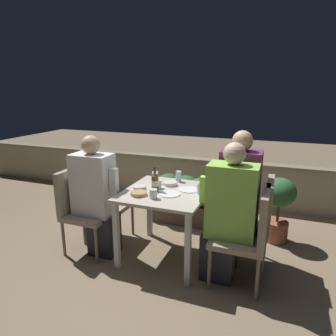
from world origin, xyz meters
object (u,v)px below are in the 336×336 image
at_px(person_white_polo, 96,196).
at_px(person_purple_stripe, 236,199).
at_px(chair_left_far, 100,195).
at_px(potted_plant, 279,203).
at_px(chair_left_near, 81,203).
at_px(person_green_blouse, 228,214).
at_px(chair_right_near, 251,230).
at_px(beer_bottle, 155,182).
at_px(chair_right_far, 256,216).

xyz_separation_m(person_white_polo, person_purple_stripe, (1.39, 0.31, 0.04)).
height_order(chair_left_far, potted_plant, chair_left_far).
relative_size(chair_left_near, person_green_blouse, 0.70).
relative_size(chair_right_near, person_purple_stripe, 0.67).
height_order(person_purple_stripe, beer_bottle, person_purple_stripe).
height_order(person_white_polo, person_green_blouse, person_green_blouse).
height_order(person_white_polo, chair_right_far, person_white_polo).
bearing_deg(chair_right_near, person_green_blouse, -180.00).
bearing_deg(person_purple_stripe, chair_left_far, -179.05).
xyz_separation_m(chair_left_far, chair_right_near, (1.72, -0.28, 0.00)).
height_order(person_white_polo, chair_right_near, person_white_polo).
height_order(person_green_blouse, person_purple_stripe, person_purple_stripe).
relative_size(chair_left_near, person_white_polo, 0.71).
height_order(chair_right_near, potted_plant, chair_right_near).
xyz_separation_m(person_white_polo, chair_right_far, (1.59, 0.31, -0.11)).
xyz_separation_m(person_white_polo, beer_bottle, (0.62, 0.11, 0.19)).
relative_size(chair_left_near, chair_right_far, 1.00).
height_order(chair_left_far, chair_right_far, same).
height_order(person_green_blouse, chair_right_far, person_green_blouse).
relative_size(chair_right_near, chair_right_far, 1.00).
bearing_deg(chair_right_far, person_purple_stripe, 180.00).
xyz_separation_m(chair_right_near, person_green_blouse, (-0.21, -0.00, 0.11)).
distance_m(chair_right_near, beer_bottle, 1.00).
distance_m(person_white_polo, potted_plant, 2.03).
bearing_deg(potted_plant, chair_right_far, -107.50).
bearing_deg(person_green_blouse, person_purple_stripe, 85.38).
relative_size(person_white_polo, potted_plant, 1.68).
bearing_deg(chair_left_near, chair_right_far, 9.78).
relative_size(beer_bottle, potted_plant, 0.33).
height_order(person_green_blouse, potted_plant, person_green_blouse).
xyz_separation_m(person_white_polo, person_green_blouse, (1.36, 0.00, 0.01)).
bearing_deg(chair_right_near, chair_left_near, -179.91).
xyz_separation_m(chair_left_near, chair_right_far, (1.80, 0.31, 0.00)).
xyz_separation_m(person_white_polo, chair_right_near, (1.57, 0.00, -0.11)).
xyz_separation_m(chair_left_near, chair_right_near, (1.77, 0.00, 0.00)).
relative_size(chair_right_near, beer_bottle, 3.58).
relative_size(person_white_polo, chair_right_far, 1.41).
distance_m(person_green_blouse, beer_bottle, 0.77).
relative_size(person_purple_stripe, beer_bottle, 5.36).
bearing_deg(beer_bottle, person_white_polo, -169.78).
height_order(chair_left_near, chair_right_near, same).
bearing_deg(person_purple_stripe, chair_right_near, -59.44).
relative_size(chair_right_far, potted_plant, 1.19).
bearing_deg(chair_left_far, person_white_polo, -61.81).
bearing_deg(chair_left_far, person_purple_stripe, 0.95).
distance_m(chair_left_far, chair_right_far, 1.74).
distance_m(person_purple_stripe, potted_plant, 0.78).
relative_size(chair_right_far, person_purple_stripe, 0.67).
relative_size(chair_left_far, person_green_blouse, 0.70).
xyz_separation_m(chair_right_far, person_purple_stripe, (-0.20, 0.00, 0.15)).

